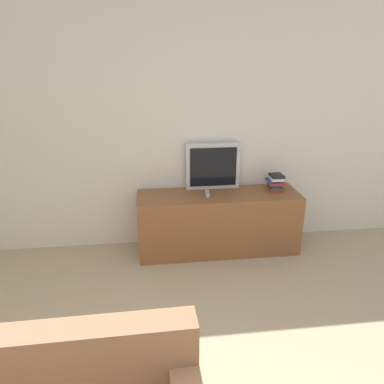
% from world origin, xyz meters
% --- Properties ---
extents(wall_back, '(9.00, 0.06, 2.60)m').
position_xyz_m(wall_back, '(0.00, 3.03, 1.30)').
color(wall_back, silver).
rests_on(wall_back, ground_plane).
extents(tv_stand, '(1.71, 0.50, 0.65)m').
position_xyz_m(tv_stand, '(0.59, 2.73, 0.32)').
color(tv_stand, brown).
rests_on(tv_stand, ground_plane).
extents(television, '(0.58, 0.09, 0.50)m').
position_xyz_m(television, '(0.55, 2.94, 0.90)').
color(television, silver).
rests_on(television, tv_stand).
extents(book_stack, '(0.19, 0.23, 0.17)m').
position_xyz_m(book_stack, '(1.22, 2.79, 0.74)').
color(book_stack, '#B72D28').
rests_on(book_stack, tv_stand).
extents(remote_on_stand, '(0.05, 0.16, 0.02)m').
position_xyz_m(remote_on_stand, '(0.47, 2.73, 0.66)').
color(remote_on_stand, '#B7B7B7').
rests_on(remote_on_stand, tv_stand).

